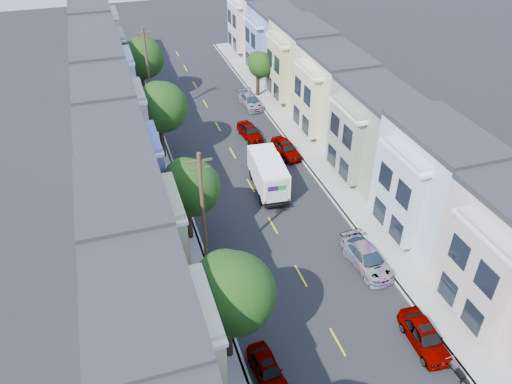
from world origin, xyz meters
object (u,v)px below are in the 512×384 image
Objects in this scene: parked_right_d at (251,101)px; tree_d at (161,107)px; tree_far_r at (260,65)px; utility_pole_near at (204,219)px; motorcycle at (456,372)px; tree_c at (190,188)px; fedex_truck at (268,173)px; parked_left_c at (231,275)px; parked_right_a at (425,336)px; tree_e at (143,59)px; utility_pole_far at (149,75)px; parked_right_c at (286,149)px; tree_b at (232,294)px; parked_left_b at (268,370)px; parked_left_d at (193,180)px; parked_right_b at (367,258)px; lead_sedan at (250,132)px.

tree_d is at bearing -145.91° from parked_right_d.
tree_d reaches higher than tree_far_r.
utility_pole_near is 4.48× the size of motorcycle.
tree_c is 9.35m from fedex_truck.
parked_left_c is 13.12m from parked_right_a.
tree_e is at bearing 90.00° from utility_pole_near.
utility_pole_near is 1.00× the size of utility_pole_far.
parked_left_c is 17.98m from parked_right_c.
fedex_truck is at bearing 64.51° from tree_b.
tree_e reaches higher than parked_left_b.
parked_left_b is (1.40, -34.96, -4.53)m from utility_pole_far.
parked_left_c is at bearing 129.77° from motorcycle.
tree_d reaches higher than parked_right_a.
tree_c is 0.68× the size of utility_pole_near.
parked_left_d is at bearing 83.09° from utility_pole_near.
tree_c reaches higher than parked_right_d.
tree_c is 1.59× the size of parked_left_d.
tree_b is at bearing -162.01° from parked_right_b.
tree_d reaches higher than fedex_truck.
utility_pole_near is (0.00, -17.29, -0.15)m from tree_d.
utility_pole_far is (0.00, -5.06, -0.01)m from tree_e.
parked_right_d is (11.20, 25.75, -4.48)m from utility_pole_near.
fedex_truck is at bearing 58.02° from parked_left_c.
utility_pole_far is at bearing 90.00° from utility_pole_near.
tree_c is at bearing 122.24° from motorcycle.
lead_sedan is at bearing 92.67° from motorcycle.
tree_e is 1.97× the size of parked_left_c.
lead_sedan reaches higher than parked_left_c.
utility_pole_far is 27.42m from parked_left_c.
utility_pole_near is 15.48m from parked_right_a.
utility_pole_near is at bearing 130.99° from motorcycle.
parked_left_b is at bearing -87.99° from tree_e.
lead_sedan is at bearing 87.53° from fedex_truck.
utility_pole_far reaches higher than parked_right_b.
utility_pole_far is 4.48× the size of motorcycle.
fedex_truck is at bearing -47.22° from tree_d.
fedex_truck is at bearing -130.89° from parked_right_c.
parked_right_d is at bearing 37.05° from tree_d.
utility_pole_near is 18.52m from parked_right_c.
tree_d reaches higher than parked_left_c.
fedex_truck is 1.45× the size of parked_left_d.
parked_left_d is 17.25m from parked_right_d.
tree_c is 6.98m from parked_left_c.
tree_d is at bearing -90.01° from utility_pole_far.
tree_d is at bearing -90.00° from tree_e.
utility_pole_far reaches higher than parked_left_d.
parked_right_a reaches higher than parked_left_b.
tree_c is 12.79m from tree_d.
parked_left_c is 0.85× the size of parked_right_a.
tree_d is 18.94m from parked_left_c.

